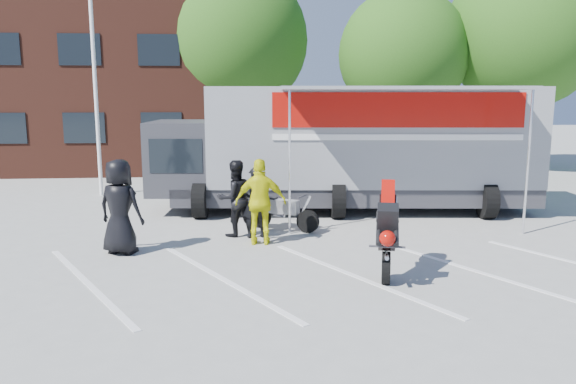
{
  "coord_description": "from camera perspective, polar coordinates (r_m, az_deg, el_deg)",
  "views": [
    {
      "loc": [
        -1.86,
        -8.76,
        3.3
      ],
      "look_at": [
        -0.9,
        2.68,
        1.3
      ],
      "focal_mm": 35.0,
      "sensor_mm": 36.0,
      "label": 1
    }
  ],
  "objects": [
    {
      "name": "ground",
      "position": [
        9.55,
        6.86,
        -10.43
      ],
      "size": [
        100.0,
        100.0,
        0.0
      ],
      "primitive_type": "plane",
      "color": "#9FA09A",
      "rests_on": "ground"
    },
    {
      "name": "parking_bay_lines",
      "position": [
        10.47,
        5.75,
        -8.52
      ],
      "size": [
        18.09,
        13.33,
        0.01
      ],
      "primitive_type": "cube",
      "rotation": [
        0.0,
        0.0,
        0.52
      ],
      "color": "white",
      "rests_on": "ground"
    },
    {
      "name": "office_building",
      "position": [
        27.97,
        -22.03,
        9.59
      ],
      "size": [
        18.0,
        8.0,
        7.0
      ],
      "primitive_type": "cube",
      "color": "#4F2419",
      "rests_on": "ground"
    },
    {
      "name": "flagpole",
      "position": [
        19.35,
        -18.49,
        14.59
      ],
      "size": [
        1.61,
        0.12,
        8.0
      ],
      "color": "white",
      "rests_on": "ground"
    },
    {
      "name": "tree_left",
      "position": [
        24.86,
        -5.28,
        15.08
      ],
      "size": [
        6.12,
        6.12,
        8.64
      ],
      "color": "#382314",
      "rests_on": "ground"
    },
    {
      "name": "tree_mid",
      "position": [
        24.78,
        11.61,
        13.5
      ],
      "size": [
        5.44,
        5.44,
        7.68
      ],
      "color": "#382314",
      "rests_on": "ground"
    },
    {
      "name": "tree_right",
      "position": [
        26.24,
        22.91,
        14.77
      ],
      "size": [
        6.46,
        6.46,
        9.12
      ],
      "color": "#382314",
      "rests_on": "ground"
    },
    {
      "name": "transporter_truck",
      "position": [
        16.3,
        6.53,
        -1.86
      ],
      "size": [
        11.45,
        6.26,
        3.51
      ],
      "primitive_type": null,
      "rotation": [
        0.0,
        0.0,
        -0.09
      ],
      "color": "gray",
      "rests_on": "ground"
    },
    {
      "name": "parked_motorcycle",
      "position": [
        13.86,
        -0.45,
        -3.89
      ],
      "size": [
        1.95,
        1.47,
        0.99
      ],
      "primitive_type": null,
      "rotation": [
        0.0,
        0.0,
        1.06
      ],
      "color": "silver",
      "rests_on": "ground"
    },
    {
      "name": "stunt_bike_rider",
      "position": [
        10.83,
        9.85,
        -8.02
      ],
      "size": [
        1.16,
        1.8,
        1.95
      ],
      "primitive_type": null,
      "rotation": [
        0.0,
        0.0,
        -0.24
      ],
      "color": "black",
      "rests_on": "ground"
    },
    {
      "name": "spectator_leather_a",
      "position": [
        12.16,
        -16.71,
        -1.46
      ],
      "size": [
        1.14,
        0.96,
        1.99
      ],
      "primitive_type": "imported",
      "rotation": [
        0.0,
        0.0,
        2.75
      ],
      "color": "black",
      "rests_on": "ground"
    },
    {
      "name": "spectator_leather_b",
      "position": [
        13.02,
        -3.36,
        -1.07
      ],
      "size": [
        0.67,
        0.51,
        1.66
      ],
      "primitive_type": "imported",
      "rotation": [
        0.0,
        0.0,
        3.35
      ],
      "color": "black",
      "rests_on": "ground"
    },
    {
      "name": "spectator_leather_c",
      "position": [
        13.21,
        -5.42,
        -0.64
      ],
      "size": [
        1.08,
        0.98,
        1.8
      ],
      "primitive_type": "imported",
      "rotation": [
        0.0,
        0.0,
        3.57
      ],
      "color": "black",
      "rests_on": "ground"
    },
    {
      "name": "spectator_hivis",
      "position": [
        12.4,
        -2.79,
        -1.02
      ],
      "size": [
        1.16,
        0.56,
        1.91
      ],
      "primitive_type": "imported",
      "rotation": [
        0.0,
        0.0,
        3.06
      ],
      "color": "#DDDF0B",
      "rests_on": "ground"
    }
  ]
}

